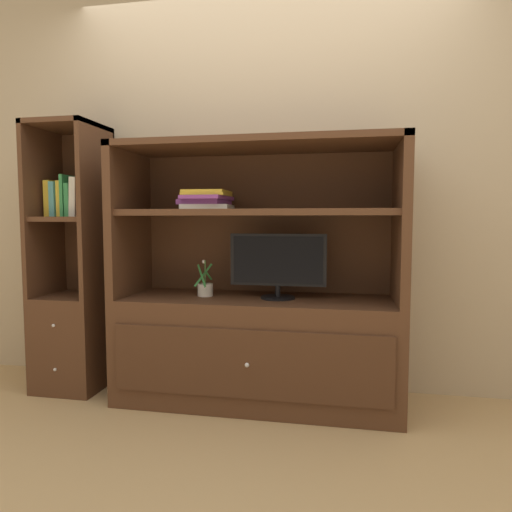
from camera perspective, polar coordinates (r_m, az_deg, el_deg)
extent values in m
plane|color=tan|center=(2.53, -1.62, -20.68)|extent=(8.00, 8.00, 0.00)
cube|color=tan|center=(3.04, 1.47, 10.60)|extent=(6.00, 0.10, 2.80)
cube|color=#4C2D1C|center=(2.79, 0.20, -11.45)|extent=(1.65, 0.55, 0.62)
cube|color=#462A19|center=(2.52, -1.06, -13.22)|extent=(1.51, 0.02, 0.37)
sphere|color=silver|center=(2.51, -1.13, -13.31)|extent=(0.02, 0.02, 0.02)
cube|color=#4C2D1C|center=(2.94, -15.31, 4.20)|extent=(0.05, 0.55, 0.90)
cube|color=#4C2D1C|center=(2.65, 17.45, 4.12)|extent=(0.05, 0.55, 0.90)
cube|color=#4C2D1C|center=(2.95, 1.18, 4.36)|extent=(1.65, 0.02, 0.90)
cube|color=#4C2D1C|center=(2.71, 0.21, 13.48)|extent=(1.65, 0.55, 0.04)
cube|color=#4C2D1C|center=(2.68, 0.21, 5.38)|extent=(1.55, 0.50, 0.04)
cylinder|color=black|center=(2.70, 2.71, -5.13)|extent=(0.20, 0.20, 0.01)
cylinder|color=black|center=(2.69, 2.71, -4.33)|extent=(0.03, 0.03, 0.06)
cube|color=black|center=(2.67, 2.73, -0.46)|extent=(0.56, 0.02, 0.30)
cube|color=black|center=(2.66, 2.68, -0.49)|extent=(0.52, 0.00, 0.27)
cylinder|color=beige|center=(2.79, -6.28, -4.18)|extent=(0.09, 0.09, 0.07)
cylinder|color=#3D6B33|center=(2.78, -6.30, -1.98)|extent=(0.01, 0.01, 0.14)
cube|color=#2D7A38|center=(2.77, -5.88, -2.42)|extent=(0.02, 0.09, 0.06)
cube|color=#2D7A38|center=(2.80, -6.53, -2.35)|extent=(0.09, 0.10, 0.13)
cube|color=#2D7A38|center=(2.77, -6.73, -2.42)|extent=(0.08, 0.09, 0.13)
sphere|color=silver|center=(2.78, -6.47, -0.70)|extent=(0.02, 0.02, 0.02)
cube|color=silver|center=(2.76, -5.96, 6.01)|extent=(0.30, 0.31, 0.03)
cube|color=purple|center=(2.77, -6.34, 6.60)|extent=(0.26, 0.29, 0.03)
cube|color=purple|center=(2.75, -6.02, 7.14)|extent=(0.25, 0.33, 0.02)
cube|color=gold|center=(2.76, -6.03, 7.51)|extent=(0.27, 0.31, 0.01)
cube|color=gold|center=(2.75, -6.03, 7.84)|extent=(0.25, 0.28, 0.02)
cube|color=#4C2D1C|center=(3.23, -21.48, -9.74)|extent=(0.40, 0.42, 0.60)
sphere|color=silver|center=(3.03, -23.73, -7.87)|extent=(0.02, 0.02, 0.02)
sphere|color=silver|center=(3.10, -23.57, -12.74)|extent=(0.02, 0.02, 0.02)
cube|color=#4C2D1C|center=(3.24, -24.70, 5.10)|extent=(0.03, 0.42, 1.07)
cube|color=#4C2D1C|center=(3.04, -18.97, 5.33)|extent=(0.03, 0.42, 1.07)
cube|color=#4C2D1C|center=(3.31, -20.04, 5.22)|extent=(0.40, 0.02, 1.07)
cube|color=#4C2D1C|center=(3.14, -21.90, 4.24)|extent=(0.34, 0.37, 0.03)
cube|color=#4C2D1C|center=(3.19, -22.22, 14.62)|extent=(0.40, 0.42, 0.03)
cube|color=gold|center=(3.21, -23.84, 6.47)|extent=(0.04, 0.12, 0.23)
cube|color=teal|center=(3.18, -23.20, 6.42)|extent=(0.03, 0.15, 0.22)
cube|color=gold|center=(3.16, -22.65, 6.51)|extent=(0.03, 0.13, 0.22)
cube|color=#338C4C|center=(3.15, -22.17, 6.86)|extent=(0.02, 0.16, 0.26)
cube|color=#338C4C|center=(3.13, -21.66, 6.41)|extent=(0.03, 0.15, 0.21)
cube|color=silver|center=(3.11, -21.04, 6.78)|extent=(0.05, 0.15, 0.24)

